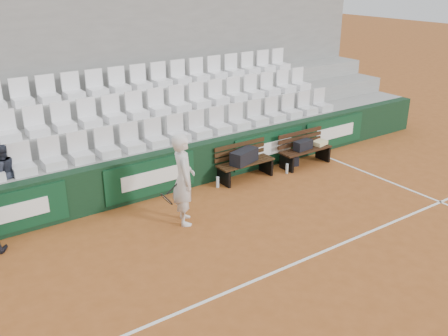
% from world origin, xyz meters
% --- Properties ---
extents(ground, '(80.00, 80.00, 0.00)m').
position_xyz_m(ground, '(0.00, 0.00, 0.00)').
color(ground, '#9E5323').
rests_on(ground, ground).
extents(court_baseline, '(18.00, 0.06, 0.01)m').
position_xyz_m(court_baseline, '(0.00, 0.00, 0.00)').
color(court_baseline, white).
rests_on(court_baseline, ground).
extents(back_barrier, '(18.00, 0.34, 1.00)m').
position_xyz_m(back_barrier, '(0.07, 3.99, 0.50)').
color(back_barrier, black).
rests_on(back_barrier, ground).
extents(grandstand_tier_front, '(18.00, 0.95, 1.00)m').
position_xyz_m(grandstand_tier_front, '(0.00, 4.62, 0.50)').
color(grandstand_tier_front, '#999996').
rests_on(grandstand_tier_front, ground).
extents(grandstand_tier_mid, '(18.00, 0.95, 1.45)m').
position_xyz_m(grandstand_tier_mid, '(0.00, 5.58, 0.72)').
color(grandstand_tier_mid, '#969694').
rests_on(grandstand_tier_mid, ground).
extents(grandstand_tier_back, '(18.00, 0.95, 1.90)m').
position_xyz_m(grandstand_tier_back, '(0.00, 6.53, 0.95)').
color(grandstand_tier_back, '#999997').
rests_on(grandstand_tier_back, ground).
extents(grandstand_rear_wall, '(18.00, 0.30, 4.40)m').
position_xyz_m(grandstand_rear_wall, '(0.00, 7.15, 2.20)').
color(grandstand_rear_wall, gray).
rests_on(grandstand_rear_wall, ground).
extents(seat_row_front, '(11.90, 0.44, 0.63)m').
position_xyz_m(seat_row_front, '(0.00, 4.45, 1.31)').
color(seat_row_front, silver).
rests_on(seat_row_front, grandstand_tier_front).
extents(seat_row_mid, '(11.90, 0.44, 0.63)m').
position_xyz_m(seat_row_mid, '(0.00, 5.40, 1.77)').
color(seat_row_mid, white).
rests_on(seat_row_mid, grandstand_tier_mid).
extents(seat_row_back, '(11.90, 0.44, 0.63)m').
position_xyz_m(seat_row_back, '(0.00, 6.35, 2.21)').
color(seat_row_back, white).
rests_on(seat_row_back, grandstand_tier_back).
extents(bench_left, '(1.50, 0.56, 0.45)m').
position_xyz_m(bench_left, '(2.23, 3.55, 0.23)').
color(bench_left, '#372110').
rests_on(bench_left, ground).
extents(bench_right, '(1.50, 0.56, 0.45)m').
position_xyz_m(bench_right, '(4.09, 3.40, 0.23)').
color(bench_right, '#331B0F').
rests_on(bench_right, ground).
extents(sports_bag_left, '(0.83, 0.54, 0.33)m').
position_xyz_m(sports_bag_left, '(2.16, 3.53, 0.61)').
color(sports_bag_left, black).
rests_on(sports_bag_left, bench_left).
extents(sports_bag_right, '(0.54, 0.29, 0.24)m').
position_xyz_m(sports_bag_right, '(4.00, 3.41, 0.57)').
color(sports_bag_right, black).
rests_on(sports_bag_right, bench_right).
extents(towel, '(0.43, 0.35, 0.11)m').
position_xyz_m(towel, '(4.62, 3.43, 0.50)').
color(towel, beige).
rests_on(towel, bench_right).
extents(sports_bag_ground, '(0.47, 0.34, 0.26)m').
position_xyz_m(sports_bag_ground, '(3.71, 3.58, 0.13)').
color(sports_bag_ground, black).
rests_on(sports_bag_ground, ground).
extents(water_bottle_near, '(0.08, 0.08, 0.27)m').
position_xyz_m(water_bottle_near, '(1.37, 3.51, 0.13)').
color(water_bottle_near, silver).
rests_on(water_bottle_near, ground).
extents(water_bottle_far, '(0.07, 0.07, 0.26)m').
position_xyz_m(water_bottle_far, '(3.30, 3.23, 0.13)').
color(water_bottle_far, '#ADBEC4').
rests_on(water_bottle_far, ground).
extents(tennis_player, '(0.83, 0.81, 1.90)m').
position_xyz_m(tennis_player, '(-0.15, 2.47, 0.95)').
color(tennis_player, silver).
rests_on(tennis_player, ground).
extents(spectator_c, '(0.62, 0.52, 1.13)m').
position_xyz_m(spectator_c, '(-3.07, 4.50, 1.56)').
color(spectator_c, '#1F232F').
rests_on(spectator_c, grandstand_tier_front).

